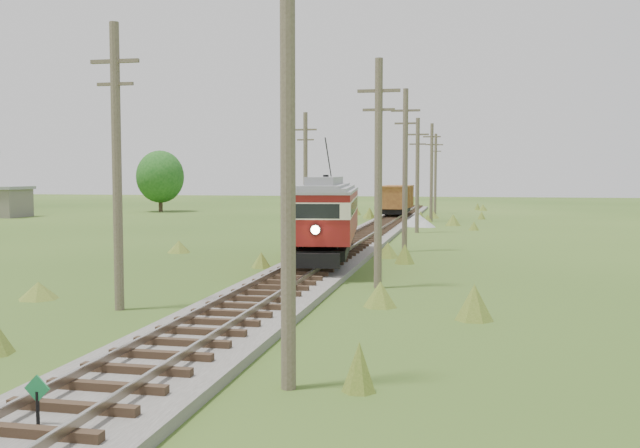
% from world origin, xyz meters
% --- Properties ---
extents(railbed_main, '(3.60, 96.00, 0.57)m').
position_xyz_m(railbed_main, '(0.00, 34.00, 0.19)').
color(railbed_main, '#605B54').
rests_on(railbed_main, ground).
extents(switch_marker, '(0.45, 0.06, 1.08)m').
position_xyz_m(switch_marker, '(-0.20, 1.50, 0.63)').
color(switch_marker, black).
rests_on(switch_marker, ground).
extents(streetcar, '(4.22, 12.07, 5.46)m').
position_xyz_m(streetcar, '(0.00, 24.57, 2.56)').
color(streetcar, black).
rests_on(streetcar, ground).
extents(gondola, '(2.77, 8.07, 2.66)m').
position_xyz_m(gondola, '(0.00, 59.29, 2.00)').
color(gondola, black).
rests_on(gondola, ground).
extents(gravel_pile, '(2.99, 3.17, 1.09)m').
position_xyz_m(gravel_pile, '(2.70, 50.52, 0.51)').
color(gravel_pile, gray).
rests_on(gravel_pile, ground).
extents(utility_pole_r_1, '(0.30, 0.30, 8.80)m').
position_xyz_m(utility_pole_r_1, '(3.10, 5.00, 4.40)').
color(utility_pole_r_1, brown).
rests_on(utility_pole_r_1, ground).
extents(utility_pole_r_2, '(1.60, 0.30, 8.60)m').
position_xyz_m(utility_pole_r_2, '(3.30, 18.00, 4.42)').
color(utility_pole_r_2, brown).
rests_on(utility_pole_r_2, ground).
extents(utility_pole_r_3, '(1.60, 0.30, 9.00)m').
position_xyz_m(utility_pole_r_3, '(3.20, 31.00, 4.63)').
color(utility_pole_r_3, brown).
rests_on(utility_pole_r_3, ground).
extents(utility_pole_r_4, '(1.60, 0.30, 8.40)m').
position_xyz_m(utility_pole_r_4, '(3.00, 44.00, 4.32)').
color(utility_pole_r_4, brown).
rests_on(utility_pole_r_4, ground).
extents(utility_pole_r_5, '(1.60, 0.30, 8.90)m').
position_xyz_m(utility_pole_r_5, '(3.40, 57.00, 4.58)').
color(utility_pole_r_5, brown).
rests_on(utility_pole_r_5, ground).
extents(utility_pole_r_6, '(1.60, 0.30, 8.70)m').
position_xyz_m(utility_pole_r_6, '(3.20, 70.00, 4.47)').
color(utility_pole_r_6, brown).
rests_on(utility_pole_r_6, ground).
extents(utility_pole_l_a, '(1.60, 0.30, 9.00)m').
position_xyz_m(utility_pole_l_a, '(-4.20, 12.00, 4.63)').
color(utility_pole_l_a, brown).
rests_on(utility_pole_l_a, ground).
extents(utility_pole_l_b, '(1.60, 0.30, 8.60)m').
position_xyz_m(utility_pole_l_b, '(-4.50, 40.00, 4.42)').
color(utility_pole_l_b, brown).
rests_on(utility_pole_l_b, ground).
extents(tree_mid_a, '(5.46, 5.46, 7.03)m').
position_xyz_m(tree_mid_a, '(-28.00, 68.00, 4.02)').
color(tree_mid_a, '#38281C').
rests_on(tree_mid_a, ground).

